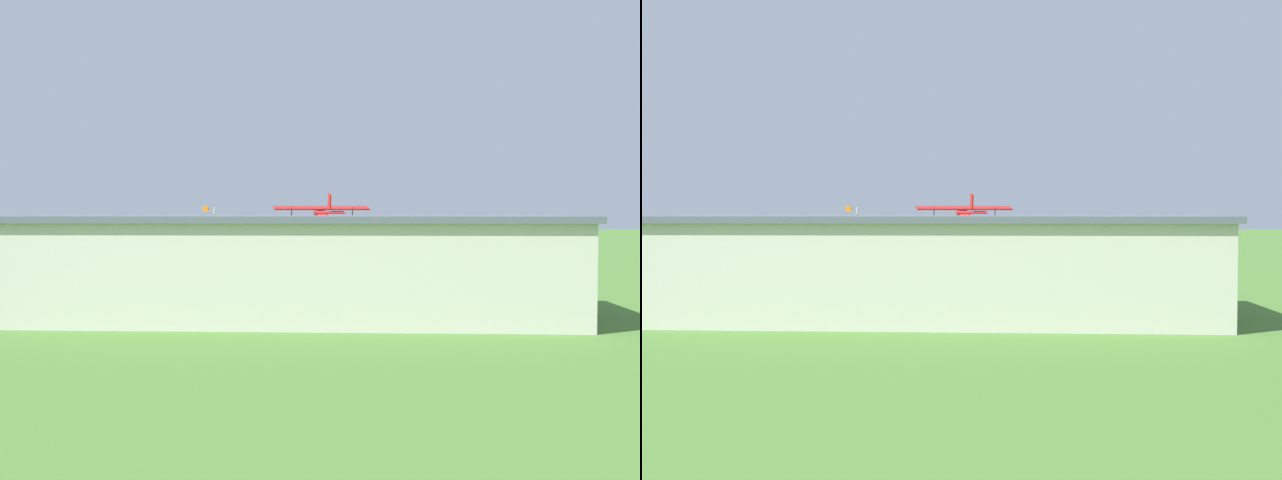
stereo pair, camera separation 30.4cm
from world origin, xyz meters
TOP-DOWN VIEW (x-y plane):
  - ground_plane at (0.00, 0.00)m, footprint 400.00×400.00m
  - hangar at (1.76, 31.17)m, footprint 30.70×12.91m
  - biplane at (2.78, 4.10)m, footprint 9.28×7.15m
  - car_orange at (18.00, 19.77)m, footprint 2.34×4.20m
  - car_grey at (24.82, 19.77)m, footprint 2.01×4.17m
  - person_crossing_taxiway at (12.74, 18.49)m, footprint 0.42×0.42m
  - person_near_hangar_door at (-14.10, 20.67)m, footprint 0.51×0.51m
  - person_at_fence_line at (16.24, 15.00)m, footprint 0.51×0.51m
  - windsock at (14.50, 0.57)m, footprint 1.11×1.34m

SIDE VIEW (x-z plane):
  - ground_plane at x=0.00m, z-range 0.00..0.00m
  - person_at_fence_line at x=16.24m, z-range -0.01..1.59m
  - person_near_hangar_door at x=-14.10m, z-range -0.01..1.59m
  - person_crossing_taxiway at x=12.74m, z-range -0.01..1.63m
  - car_grey at x=24.82m, z-range 0.04..1.61m
  - car_orange at x=18.00m, z-range 0.02..1.68m
  - hangar at x=1.76m, z-range 0.01..5.73m
  - biplane at x=2.78m, z-range 3.42..7.46m
  - windsock at x=14.50m, z-range 2.49..9.08m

